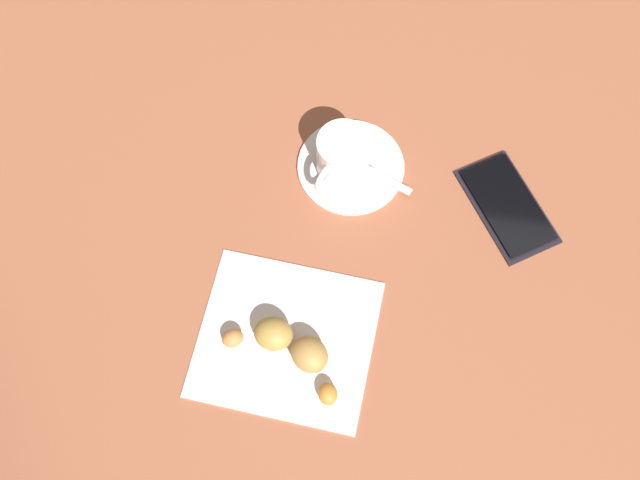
# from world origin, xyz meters

# --- Properties ---
(ground_plane) EXTENTS (1.80, 1.80, 0.00)m
(ground_plane) POSITION_xyz_m (0.00, 0.00, 0.00)
(ground_plane) COLOR #9D573B
(saucer) EXTENTS (0.13, 0.13, 0.01)m
(saucer) POSITION_xyz_m (0.09, -0.04, 0.00)
(saucer) COLOR white
(saucer) RESTS_ON ground
(espresso_cup) EXTENTS (0.08, 0.06, 0.05)m
(espresso_cup) POSITION_xyz_m (0.09, -0.03, 0.04)
(espresso_cup) COLOR white
(espresso_cup) RESTS_ON saucer
(teaspoon) EXTENTS (0.06, 0.12, 0.01)m
(teaspoon) POSITION_xyz_m (0.10, -0.04, 0.01)
(teaspoon) COLOR silver
(teaspoon) RESTS_ON saucer
(sugar_packet) EXTENTS (0.06, 0.07, 0.01)m
(sugar_packet) POSITION_xyz_m (0.11, -0.06, 0.01)
(sugar_packet) COLOR white
(sugar_packet) RESTS_ON saucer
(napkin) EXTENTS (0.19, 0.21, 0.00)m
(napkin) POSITION_xyz_m (-0.13, 0.01, 0.00)
(napkin) COLOR silver
(napkin) RESTS_ON ground
(croissant) EXTENTS (0.09, 0.14, 0.03)m
(croissant) POSITION_xyz_m (-0.14, -0.00, 0.02)
(croissant) COLOR #C38030
(croissant) RESTS_ON napkin
(cell_phone) EXTENTS (0.15, 0.13, 0.01)m
(cell_phone) POSITION_xyz_m (0.06, -0.23, 0.00)
(cell_phone) COLOR black
(cell_phone) RESTS_ON ground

